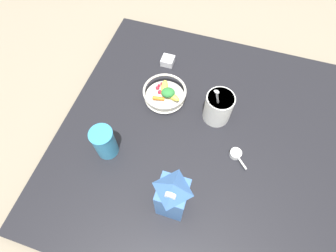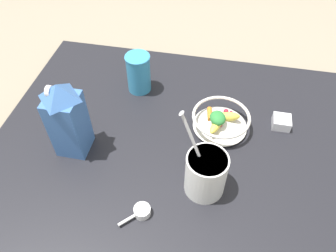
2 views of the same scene
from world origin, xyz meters
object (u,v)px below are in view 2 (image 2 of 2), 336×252
at_px(yogurt_tub, 206,172).
at_px(fruit_bowl, 221,120).
at_px(drinking_cup, 139,72).
at_px(spice_jar, 281,122).
at_px(milk_carton, 67,119).

bearing_deg(yogurt_tub, fruit_bowl, 174.43).
bearing_deg(drinking_cup, yogurt_tub, 37.30).
bearing_deg(drinking_cup, spice_jar, 80.12).
distance_m(milk_carton, spice_jar, 0.66).
bearing_deg(drinking_cup, fruit_bowl, 65.73).
xyz_separation_m(milk_carton, yogurt_tub, (0.07, 0.40, -0.05)).
xyz_separation_m(fruit_bowl, drinking_cup, (-0.14, -0.30, 0.04)).
bearing_deg(fruit_bowl, spice_jar, 104.23).
relative_size(fruit_bowl, yogurt_tub, 0.69).
bearing_deg(spice_jar, yogurt_tub, -37.85).
height_order(fruit_bowl, milk_carton, milk_carton).
height_order(fruit_bowl, drinking_cup, drinking_cup).
xyz_separation_m(yogurt_tub, drinking_cup, (-0.36, -0.28, 0.00)).
xyz_separation_m(fruit_bowl, spice_jar, (-0.05, 0.19, -0.02)).
distance_m(fruit_bowl, spice_jar, 0.20).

